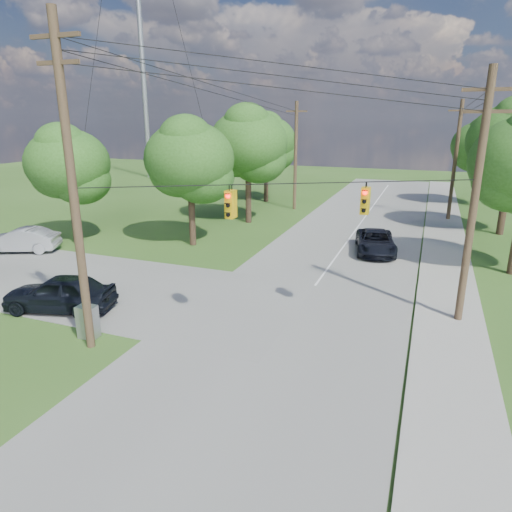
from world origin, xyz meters
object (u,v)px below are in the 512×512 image
at_px(car_cross_silver, 21,240).
at_px(control_cabinet, 88,322).
at_px(pole_sw, 73,187).
at_px(car_main_north, 375,242).
at_px(car_cross_dark, 60,293).
at_px(pole_ne, 475,198).
at_px(pole_north_e, 455,160).
at_px(pole_north_w, 296,155).

relative_size(car_cross_silver, control_cabinet, 3.54).
relative_size(pole_sw, car_main_north, 2.30).
bearing_deg(pole_sw, control_cabinet, 134.51).
distance_m(car_cross_dark, car_main_north, 19.29).
distance_m(pole_ne, pole_north_e, 22.00).
height_order(pole_sw, car_main_north, pole_sw).
height_order(pole_north_w, control_cabinet, pole_north_w).
xyz_separation_m(car_cross_silver, car_main_north, (21.91, 8.18, -0.07)).
distance_m(pole_sw, pole_north_e, 32.55).
xyz_separation_m(pole_sw, pole_ne, (13.50, 7.60, -0.76)).
bearing_deg(car_cross_dark, pole_sw, 42.85).
relative_size(pole_north_e, car_cross_silver, 2.08).
xyz_separation_m(pole_ne, car_main_north, (-4.71, 9.48, -4.71)).
xyz_separation_m(car_cross_silver, control_cabinet, (12.53, -8.30, -0.15)).
bearing_deg(pole_ne, car_cross_dark, -162.78).
relative_size(pole_sw, car_cross_dark, 2.40).
height_order(pole_north_e, pole_north_w, same).
bearing_deg(car_cross_silver, car_main_north, 87.29).
height_order(pole_sw, pole_north_w, pole_sw).
xyz_separation_m(pole_ne, car_cross_silver, (-26.62, 1.30, -4.64)).
height_order(pole_north_w, car_cross_dark, pole_north_w).
height_order(pole_ne, pole_north_e, pole_ne).
distance_m(pole_sw, pole_north_w, 29.62).
bearing_deg(car_cross_silver, control_cabinet, 33.29).
bearing_deg(pole_sw, car_cross_silver, 145.85).
relative_size(pole_ne, control_cabinet, 7.71).
xyz_separation_m(pole_sw, car_cross_dark, (-3.60, 2.30, -5.34)).
distance_m(car_cross_dark, car_cross_silver, 11.58).
xyz_separation_m(pole_north_w, car_cross_silver, (-12.72, -20.70, -4.30)).
xyz_separation_m(pole_north_e, control_cabinet, (-14.09, -29.00, -4.45)).
xyz_separation_m(car_main_north, control_cabinet, (-9.38, -16.48, -0.07)).
distance_m(pole_ne, car_cross_silver, 27.05).
relative_size(pole_north_w, car_cross_dark, 2.00).
distance_m(pole_north_w, control_cabinet, 29.34).
distance_m(pole_ne, control_cabinet, 16.44).
bearing_deg(pole_north_w, car_cross_silver, -121.57).
height_order(pole_north_e, control_cabinet, pole_north_e).
xyz_separation_m(pole_north_e, car_main_north, (-4.71, -12.52, -4.37)).
bearing_deg(pole_north_e, car_main_north, -110.62).
height_order(pole_sw, control_cabinet, pole_sw).
bearing_deg(pole_north_e, control_cabinet, -115.91).
height_order(pole_north_w, car_main_north, pole_north_w).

